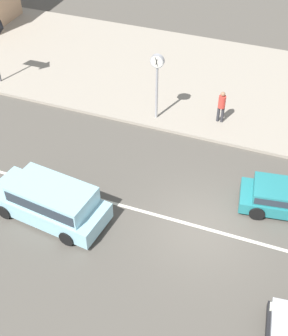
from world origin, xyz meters
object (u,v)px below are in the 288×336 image
(hatchback_teal_3, at_px, (286,198))
(street_clock, at_px, (157,72))
(pedestrian_mid_kerb, at_px, (222,105))
(minivan_pale_blue_1, at_px, (50,200))

(hatchback_teal_3, bearing_deg, street_clock, 149.79)
(hatchback_teal_3, height_order, pedestrian_mid_kerb, pedestrian_mid_kerb)
(hatchback_teal_3, bearing_deg, minivan_pale_blue_1, -156.85)
(minivan_pale_blue_1, xyz_separation_m, hatchback_teal_3, (8.26, 3.53, -0.26))
(minivan_pale_blue_1, distance_m, pedestrian_mid_kerb, 9.37)
(street_clock, relative_size, pedestrian_mid_kerb, 2.06)
(hatchback_teal_3, xyz_separation_m, street_clock, (-6.66, 3.88, 2.06))
(minivan_pale_blue_1, height_order, street_clock, street_clock)
(pedestrian_mid_kerb, bearing_deg, minivan_pale_blue_1, -119.20)
(street_clock, xyz_separation_m, pedestrian_mid_kerb, (2.96, 0.77, -1.55))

